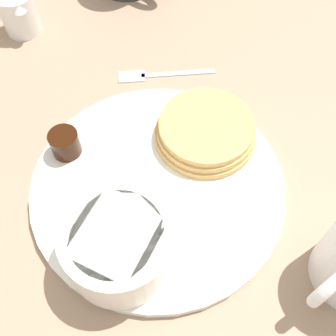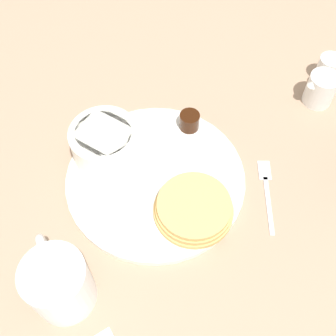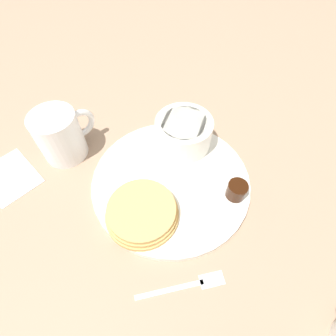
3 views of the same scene
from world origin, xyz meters
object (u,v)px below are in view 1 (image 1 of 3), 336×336
object	(u,v)px
bowl	(118,244)
fork	(155,75)
creamer_pitcher_near	(19,12)
plate	(158,186)

from	to	relation	value
bowl	fork	world-z (taller)	bowl
bowl	fork	distance (m)	0.27
creamer_pitcher_near	plate	bearing A→B (deg)	174.82
plate	creamer_pitcher_near	size ratio (longest dim) A/B	3.78
bowl	fork	bearing A→B (deg)	-48.14
creamer_pitcher_near	fork	size ratio (longest dim) A/B	0.66
creamer_pitcher_near	bowl	bearing A→B (deg)	163.28
plate	creamer_pitcher_near	xyz separation A→B (m)	(0.34, -0.03, 0.02)
plate	creamer_pitcher_near	world-z (taller)	creamer_pitcher_near
bowl	fork	size ratio (longest dim) A/B	0.95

